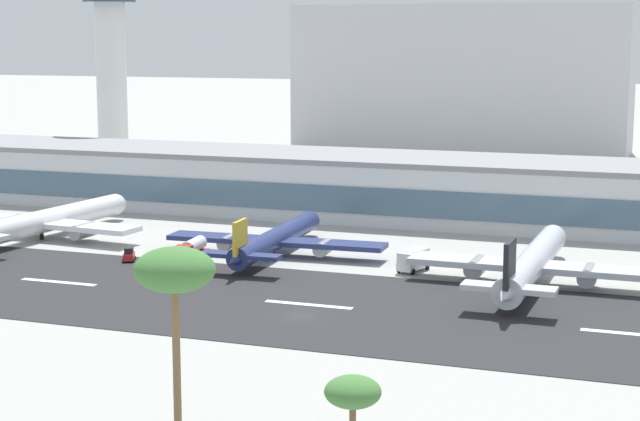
{
  "coord_description": "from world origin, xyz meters",
  "views": [
    {
      "loc": [
        46.39,
        -120.56,
        34.47
      ],
      "look_at": [
        -7.98,
        29.29,
        8.4
      ],
      "focal_mm": 59.79,
      "sensor_mm": 36.0,
      "label": 1
    }
  ],
  "objects_px": {
    "distant_hotel_block": "(461,79)",
    "palm_tree_3": "(353,396)",
    "service_fuel_truck_1": "(191,252)",
    "control_tower": "(111,64)",
    "airliner_gold_tail_gate_1": "(274,240)",
    "palm_tree_2": "(175,272)",
    "service_box_truck_0": "(413,260)",
    "service_baggage_tug_2": "(129,255)",
    "airliner_black_tail_gate_2": "(531,265)",
    "terminal_building": "(364,185)",
    "airliner_blue_tail_gate_0": "(42,222)"
  },
  "relations": [
    {
      "from": "palm_tree_3",
      "to": "service_baggage_tug_2",
      "type": "bearing_deg",
      "value": 129.56
    },
    {
      "from": "airliner_blue_tail_gate_0",
      "to": "terminal_building",
      "type": "bearing_deg",
      "value": -41.73
    },
    {
      "from": "palm_tree_2",
      "to": "airliner_black_tail_gate_2",
      "type": "bearing_deg",
      "value": 71.84
    },
    {
      "from": "palm_tree_3",
      "to": "service_fuel_truck_1",
      "type": "bearing_deg",
      "value": 124.1
    },
    {
      "from": "airliner_black_tail_gate_2",
      "to": "distant_hotel_block",
      "type": "bearing_deg",
      "value": 16.01
    },
    {
      "from": "terminal_building",
      "to": "service_box_truck_0",
      "type": "distance_m",
      "value": 50.17
    },
    {
      "from": "palm_tree_3",
      "to": "service_box_truck_0",
      "type": "bearing_deg",
      "value": 101.98
    },
    {
      "from": "airliner_gold_tail_gate_1",
      "to": "service_fuel_truck_1",
      "type": "distance_m",
      "value": 13.89
    },
    {
      "from": "service_box_truck_0",
      "to": "palm_tree_3",
      "type": "xyz_separation_m",
      "value": [
        17.31,
        -81.55,
        7.63
      ]
    },
    {
      "from": "airliner_gold_tail_gate_1",
      "to": "palm_tree_3",
      "type": "relative_size",
      "value": 3.64
    },
    {
      "from": "service_fuel_truck_1",
      "to": "service_baggage_tug_2",
      "type": "bearing_deg",
      "value": -91.26
    },
    {
      "from": "distant_hotel_block",
      "to": "palm_tree_3",
      "type": "xyz_separation_m",
      "value": [
        47.5,
        -248.39,
        -12.54
      ]
    },
    {
      "from": "airliner_gold_tail_gate_1",
      "to": "service_baggage_tug_2",
      "type": "height_order",
      "value": "airliner_gold_tail_gate_1"
    },
    {
      "from": "palm_tree_3",
      "to": "terminal_building",
      "type": "bearing_deg",
      "value": 107.28
    },
    {
      "from": "distant_hotel_block",
      "to": "terminal_building",
      "type": "bearing_deg",
      "value": -86.17
    },
    {
      "from": "control_tower",
      "to": "service_box_truck_0",
      "type": "bearing_deg",
      "value": -38.62
    },
    {
      "from": "terminal_building",
      "to": "distant_hotel_block",
      "type": "bearing_deg",
      "value": 93.83
    },
    {
      "from": "service_fuel_truck_1",
      "to": "palm_tree_2",
      "type": "height_order",
      "value": "palm_tree_2"
    },
    {
      "from": "terminal_building",
      "to": "airliner_gold_tail_gate_1",
      "type": "bearing_deg",
      "value": -92.16
    },
    {
      "from": "airliner_gold_tail_gate_1",
      "to": "distant_hotel_block",
      "type": "bearing_deg",
      "value": -0.3
    },
    {
      "from": "service_fuel_truck_1",
      "to": "service_baggage_tug_2",
      "type": "xyz_separation_m",
      "value": [
        -10.44,
        -0.76,
        -0.98
      ]
    },
    {
      "from": "service_baggage_tug_2",
      "to": "palm_tree_2",
      "type": "bearing_deg",
      "value": -171.28
    },
    {
      "from": "terminal_building",
      "to": "airliner_gold_tail_gate_1",
      "type": "xyz_separation_m",
      "value": [
        -1.58,
        -41.95,
        -3.39
      ]
    },
    {
      "from": "airliner_gold_tail_gate_1",
      "to": "palm_tree_3",
      "type": "distance_m",
      "value": 94.11
    },
    {
      "from": "control_tower",
      "to": "palm_tree_3",
      "type": "distance_m",
      "value": 196.31
    },
    {
      "from": "service_baggage_tug_2",
      "to": "palm_tree_2",
      "type": "relative_size",
      "value": 0.22
    },
    {
      "from": "palm_tree_2",
      "to": "service_box_truck_0",
      "type": "bearing_deg",
      "value": 87.17
    },
    {
      "from": "terminal_building",
      "to": "airliner_gold_tail_gate_1",
      "type": "relative_size",
      "value": 5.32
    },
    {
      "from": "airliner_blue_tail_gate_0",
      "to": "service_baggage_tug_2",
      "type": "distance_m",
      "value": 25.87
    },
    {
      "from": "service_fuel_truck_1",
      "to": "distant_hotel_block",
      "type": "bearing_deg",
      "value": 173.69
    },
    {
      "from": "airliner_gold_tail_gate_1",
      "to": "service_box_truck_0",
      "type": "relative_size",
      "value": 6.13
    },
    {
      "from": "airliner_gold_tail_gate_1",
      "to": "service_fuel_truck_1",
      "type": "xyz_separation_m",
      "value": [
        -9.33,
        -10.27,
        -0.58
      ]
    },
    {
      "from": "service_box_truck_0",
      "to": "terminal_building",
      "type": "bearing_deg",
      "value": -138.72
    },
    {
      "from": "terminal_building",
      "to": "airliner_black_tail_gate_2",
      "type": "bearing_deg",
      "value": -50.7
    },
    {
      "from": "service_box_truck_0",
      "to": "distant_hotel_block",
      "type": "bearing_deg",
      "value": -154.59
    },
    {
      "from": "airliner_blue_tail_gate_0",
      "to": "airliner_gold_tail_gate_1",
      "type": "distance_m",
      "value": 43.09
    },
    {
      "from": "palm_tree_3",
      "to": "control_tower",
      "type": "bearing_deg",
      "value": 125.67
    },
    {
      "from": "airliner_gold_tail_gate_1",
      "to": "palm_tree_3",
      "type": "xyz_separation_m",
      "value": [
        40.91,
        -84.48,
        6.8
      ]
    },
    {
      "from": "service_baggage_tug_2",
      "to": "service_fuel_truck_1",
      "type": "bearing_deg",
      "value": -110.53
    },
    {
      "from": "control_tower",
      "to": "palm_tree_2",
      "type": "xyz_separation_m",
      "value": [
        93.26,
        -145.92,
        -13.97
      ]
    },
    {
      "from": "airliner_gold_tail_gate_1",
      "to": "airliner_black_tail_gate_2",
      "type": "height_order",
      "value": "airliner_black_tail_gate_2"
    },
    {
      "from": "palm_tree_2",
      "to": "distant_hotel_block",
      "type": "bearing_deg",
      "value": 96.49
    },
    {
      "from": "airliner_blue_tail_gate_0",
      "to": "service_baggage_tug_2",
      "type": "bearing_deg",
      "value": -110.26
    },
    {
      "from": "airliner_gold_tail_gate_1",
      "to": "airliner_black_tail_gate_2",
      "type": "relative_size",
      "value": 0.86
    },
    {
      "from": "airliner_blue_tail_gate_0",
      "to": "service_fuel_truck_1",
      "type": "relative_size",
      "value": 5.16
    },
    {
      "from": "airliner_black_tail_gate_2",
      "to": "palm_tree_2",
      "type": "height_order",
      "value": "palm_tree_2"
    },
    {
      "from": "airliner_black_tail_gate_2",
      "to": "service_baggage_tug_2",
      "type": "bearing_deg",
      "value": 94.23
    },
    {
      "from": "service_baggage_tug_2",
      "to": "palm_tree_3",
      "type": "distance_m",
      "value": 95.64
    },
    {
      "from": "airliner_gold_tail_gate_1",
      "to": "palm_tree_2",
      "type": "height_order",
      "value": "palm_tree_2"
    },
    {
      "from": "distant_hotel_block",
      "to": "service_fuel_truck_1",
      "type": "height_order",
      "value": "distant_hotel_block"
    }
  ]
}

